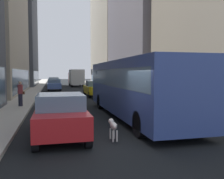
% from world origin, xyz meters
% --- Properties ---
extents(ground_plane, '(120.00, 120.00, 0.00)m').
position_xyz_m(ground_plane, '(0.00, 35.00, 0.00)').
color(ground_plane, black).
extents(sidewalk_left, '(2.40, 110.00, 0.15)m').
position_xyz_m(sidewalk_left, '(-5.70, 35.00, 0.07)').
color(sidewalk_left, '#ADA89E').
rests_on(sidewalk_left, ground).
extents(sidewalk_right, '(2.40, 110.00, 0.15)m').
position_xyz_m(sidewalk_right, '(5.70, 35.00, 0.07)').
color(sidewalk_right, '#ADA89E').
rests_on(sidewalk_right, ground).
extents(building_left_far, '(11.79, 16.30, 25.60)m').
position_xyz_m(building_left_far, '(-11.90, 40.95, 12.79)').
color(building_left_far, '#4C515B').
rests_on(building_left_far, ground).
extents(building_right_far, '(9.99, 20.15, 38.02)m').
position_xyz_m(building_right_far, '(11.90, 46.11, 19.00)').
color(building_right_far, '#B2A893').
rests_on(building_right_far, ground).
extents(transit_bus, '(2.78, 11.53, 3.05)m').
position_xyz_m(transit_bus, '(1.20, 4.38, 1.78)').
color(transit_bus, '#33478C').
rests_on(transit_bus, ground).
extents(car_yellow_taxi, '(1.81, 4.63, 1.62)m').
position_xyz_m(car_yellow_taxi, '(1.20, 16.75, 0.82)').
color(car_yellow_taxi, yellow).
rests_on(car_yellow_taxi, ground).
extents(car_blue_hatchback, '(1.79, 4.12, 1.62)m').
position_xyz_m(car_blue_hatchback, '(-2.80, 26.40, 0.82)').
color(car_blue_hatchback, '#4C6BB7').
rests_on(car_blue_hatchback, ground).
extents(car_silver_sedan, '(1.87, 3.96, 1.62)m').
position_xyz_m(car_silver_sedan, '(-2.80, 37.08, 0.82)').
color(car_silver_sedan, '#B7BABF').
rests_on(car_silver_sedan, ground).
extents(car_red_coupe, '(1.84, 4.58, 1.62)m').
position_xyz_m(car_red_coupe, '(-2.80, 1.22, 0.82)').
color(car_red_coupe, red).
rests_on(car_red_coupe, ground).
extents(car_grey_wagon, '(1.84, 4.19, 1.62)m').
position_xyz_m(car_grey_wagon, '(-2.80, 41.58, 0.82)').
color(car_grey_wagon, slate).
rests_on(car_grey_wagon, ground).
extents(box_truck, '(2.30, 7.50, 3.05)m').
position_xyz_m(box_truck, '(1.20, 36.97, 1.67)').
color(box_truck, '#A51919').
rests_on(box_truck, ground).
extents(dalmatian_dog, '(0.22, 0.96, 0.72)m').
position_xyz_m(dalmatian_dog, '(-0.98, 0.13, 0.51)').
color(dalmatian_dog, white).
rests_on(dalmatian_dog, ground).
extents(pedestrian_with_handbag, '(0.45, 0.34, 1.69)m').
position_xyz_m(pedestrian_with_handbag, '(-5.21, 9.40, 1.01)').
color(pedestrian_with_handbag, '#1E1E2D').
rests_on(pedestrian_with_handbag, sidewalk_left).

